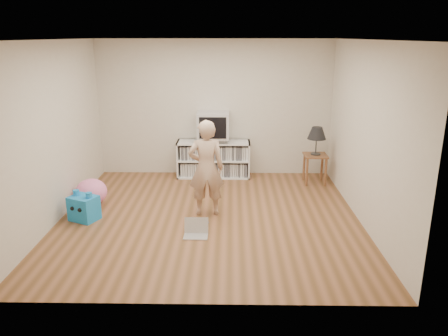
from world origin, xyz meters
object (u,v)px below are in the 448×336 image
at_px(person, 206,168).
at_px(plush_blue, 84,208).
at_px(dvd_deck, 213,140).
at_px(plush_pink, 91,192).
at_px(table_lamp, 317,134).
at_px(media_unit, 214,159).
at_px(side_table, 315,162).
at_px(laptop, 196,231).
at_px(crt_tv, 213,125).

distance_m(person, plush_blue, 1.92).
xyz_separation_m(dvd_deck, plush_blue, (-1.85, -2.15, -0.54)).
bearing_deg(plush_blue, person, 32.93).
relative_size(plush_blue, plush_pink, 0.96).
distance_m(table_lamp, plush_blue, 4.22).
bearing_deg(table_lamp, media_unit, 168.52).
bearing_deg(side_table, plush_blue, -154.66).
xyz_separation_m(dvd_deck, side_table, (1.90, -0.37, -0.32)).
distance_m(side_table, table_lamp, 0.53).
bearing_deg(laptop, table_lamp, 48.77).
height_order(media_unit, laptop, media_unit).
relative_size(dvd_deck, person, 0.30).
distance_m(dvd_deck, table_lamp, 1.95).
height_order(crt_tv, person, person).
relative_size(side_table, laptop, 1.65).
relative_size(dvd_deck, side_table, 0.82).
bearing_deg(crt_tv, laptop, -92.98).
xyz_separation_m(dvd_deck, laptop, (-0.14, -2.64, -0.67)).
height_order(crt_tv, plush_pink, crt_tv).
bearing_deg(side_table, media_unit, 168.52).
bearing_deg(media_unit, laptop, -92.96).
distance_m(crt_tv, side_table, 2.03).
distance_m(table_lamp, plush_pink, 4.06).
bearing_deg(person, laptop, 76.06).
distance_m(dvd_deck, person, 1.89).
height_order(dvd_deck, side_table, dvd_deck).
height_order(dvd_deck, crt_tv, crt_tv).
relative_size(side_table, table_lamp, 1.07).
distance_m(crt_tv, laptop, 2.81).
distance_m(dvd_deck, crt_tv, 0.29).
relative_size(crt_tv, plush_blue, 1.24).
xyz_separation_m(media_unit, plush_blue, (-1.85, -2.16, -0.16)).
distance_m(plush_blue, plush_pink, 0.64).
relative_size(media_unit, laptop, 4.19).
relative_size(table_lamp, laptop, 1.54).
bearing_deg(dvd_deck, plush_pink, -141.87).
distance_m(person, plush_pink, 2.01).
bearing_deg(laptop, crt_tv, 87.66).
distance_m(crt_tv, plush_blue, 2.95).
bearing_deg(side_table, crt_tv, 169.07).
distance_m(table_lamp, laptop, 3.18).
distance_m(table_lamp, person, 2.47).
bearing_deg(plush_pink, dvd_deck, 38.13).
bearing_deg(plush_blue, crt_tv, 74.08).
bearing_deg(person, dvd_deck, -96.85).
relative_size(dvd_deck, laptop, 1.35).
relative_size(person, plush_blue, 3.06).
xyz_separation_m(side_table, plush_blue, (-3.75, -1.78, -0.22)).
distance_m(media_unit, plush_pink, 2.47).
height_order(side_table, table_lamp, table_lamp).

